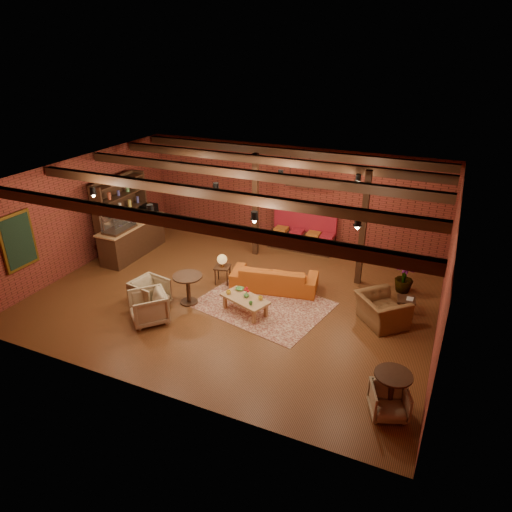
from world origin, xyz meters
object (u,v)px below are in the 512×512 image
at_px(plant_tall, 409,247).
at_px(round_table_right, 392,386).
at_px(armchair_right, 382,306).
at_px(sofa, 274,277).
at_px(armchair_far, 389,400).
at_px(coffee_table, 245,299).
at_px(side_table_book, 406,300).
at_px(round_table_left, 188,284).
at_px(armchair_b, 148,306).
at_px(armchair_a, 150,292).
at_px(side_table_lamp, 222,262).

bearing_deg(plant_tall, round_table_right, -85.33).
height_order(armchair_right, round_table_right, armchair_right).
xyz_separation_m(sofa, armchair_far, (3.61, -3.49, -0.01)).
xyz_separation_m(coffee_table, armchair_far, (3.82, -2.08, -0.04)).
relative_size(coffee_table, side_table_book, 2.70).
xyz_separation_m(round_table_left, plant_tall, (4.97, 2.85, 0.77)).
bearing_deg(round_table_right, armchair_b, 173.72).
relative_size(coffee_table, armchair_a, 1.65).
distance_m(armchair_right, plant_tall, 2.01).
bearing_deg(armchair_b, sofa, 94.29).
height_order(side_table_lamp, round_table_left, side_table_lamp).
xyz_separation_m(armchair_a, plant_tall, (5.77, 3.38, 0.90)).
xyz_separation_m(armchair_right, round_table_right, (0.65, -2.80, 0.05)).
relative_size(armchair_b, round_table_right, 1.06).
distance_m(round_table_left, armchair_a, 0.97).
bearing_deg(armchair_a, side_table_lamp, -20.96).
distance_m(side_table_book, armchair_far, 3.54).
distance_m(side_table_lamp, armchair_right, 4.40).
bearing_deg(coffee_table, plant_tall, 37.83).
xyz_separation_m(side_table_lamp, side_table_book, (4.87, 0.32, -0.22)).
bearing_deg(side_table_lamp, round_table_left, -103.01).
height_order(sofa, armchair_far, sofa).
height_order(round_table_right, armchair_far, round_table_right).
relative_size(side_table_book, plant_tall, 0.19).
distance_m(side_table_lamp, plant_tall, 4.96).
xyz_separation_m(armchair_a, armchair_far, (6.14, -1.38, -0.07)).
xyz_separation_m(sofa, side_table_book, (3.44, 0.04, 0.10)).
bearing_deg(sofa, armchair_a, 29.45).
distance_m(coffee_table, armchair_a, 2.43).
xyz_separation_m(sofa, round_table_left, (-1.73, -1.59, 0.19)).
bearing_deg(sofa, round_table_left, 32.05).
bearing_deg(side_table_book, armchair_a, -160.16).
height_order(side_table_lamp, plant_tall, plant_tall).
bearing_deg(armchair_b, plant_tall, 79.18).
bearing_deg(sofa, round_table_right, 126.73).
bearing_deg(side_table_lamp, side_table_book, 3.81).
bearing_deg(side_table_book, side_table_lamp, -176.19).
xyz_separation_m(round_table_left, armchair_far, (5.34, -1.91, -0.20)).
bearing_deg(side_table_lamp, sofa, 11.35).
distance_m(coffee_table, round_table_right, 4.29).
bearing_deg(armchair_far, side_table_book, 71.53).
height_order(sofa, armchair_a, armchair_a).
height_order(side_table_lamp, round_table_right, side_table_lamp).
xyz_separation_m(round_table_left, armchair_b, (-0.42, -1.12, -0.11)).
bearing_deg(round_table_left, sofa, 42.49).
relative_size(round_table_right, plant_tall, 0.31).
relative_size(armchair_a, side_table_book, 1.64).
height_order(round_table_left, armchair_b, armchair_b).
height_order(side_table_lamp, side_table_book, side_table_lamp).
bearing_deg(armchair_right, side_table_lamp, 43.63).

